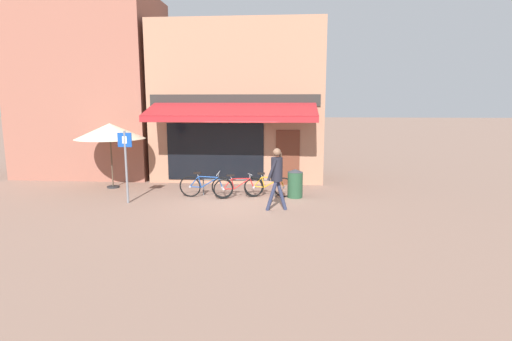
{
  "coord_description": "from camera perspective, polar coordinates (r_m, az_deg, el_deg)",
  "views": [
    {
      "loc": [
        1.58,
        -12.51,
        3.09
      ],
      "look_at": [
        0.61,
        -0.43,
        1.05
      ],
      "focal_mm": 28.0,
      "sensor_mm": 36.0,
      "label": 1
    }
  ],
  "objects": [
    {
      "name": "shop_front",
      "position": [
        16.73,
        -2.46,
        9.63
      ],
      "size": [
        6.8,
        4.7,
        6.25
      ],
      "color": "#9E7056",
      "rests_on": "ground_plane"
    },
    {
      "name": "bicycle_blue",
      "position": [
        13.31,
        -7.16,
        -2.23
      ],
      "size": [
        1.82,
        0.52,
        0.88
      ],
      "rotation": [
        0.11,
        0.0,
        -0.04
      ],
      "color": "black",
      "rests_on": "ground_plane"
    },
    {
      "name": "litter_bin",
      "position": [
        13.28,
        5.61,
        -1.83
      ],
      "size": [
        0.51,
        0.51,
        0.96
      ],
      "color": "#23472D",
      "rests_on": "ground_plane"
    },
    {
      "name": "parking_sign",
      "position": [
        12.96,
        -18.11,
        1.57
      ],
      "size": [
        0.44,
        0.07,
        2.27
      ],
      "color": "slate",
      "rests_on": "ground_plane"
    },
    {
      "name": "bicycle_red",
      "position": [
        13.2,
        -2.54,
        -2.42
      ],
      "size": [
        1.61,
        0.74,
        0.8
      ],
      "rotation": [
        -0.08,
        0.0,
        0.34
      ],
      "color": "black",
      "rests_on": "ground_plane"
    },
    {
      "name": "bike_rack_rail",
      "position": [
        13.45,
        -2.45,
        -1.75
      ],
      "size": [
        2.53,
        0.04,
        0.57
      ],
      "color": "#47494F",
      "rests_on": "ground_plane"
    },
    {
      "name": "neighbour_building",
      "position": [
        19.13,
        -22.27,
        10.91
      ],
      "size": [
        5.75,
        4.0,
        7.55
      ],
      "color": "#8E5647",
      "rests_on": "ground_plane"
    },
    {
      "name": "bicycle_orange",
      "position": [
        13.34,
        1.82,
        -2.24
      ],
      "size": [
        1.68,
        0.52,
        0.82
      ],
      "rotation": [
        0.04,
        0.0,
        -0.07
      ],
      "color": "black",
      "rests_on": "ground_plane"
    },
    {
      "name": "cafe_parasol",
      "position": [
        15.5,
        -20.15,
        5.28
      ],
      "size": [
        2.51,
        2.51,
        2.38
      ],
      "color": "#4C3D2D",
      "rests_on": "ground_plane"
    },
    {
      "name": "pedestrian_adult",
      "position": [
        11.55,
        2.98,
        -0.19
      ],
      "size": [
        0.65,
        0.5,
        1.84
      ],
      "rotation": [
        0.0,
        0.0,
        -0.15
      ],
      "color": "#282D47",
      "rests_on": "ground_plane"
    },
    {
      "name": "ground_plane",
      "position": [
        12.98,
        -2.55,
        -4.23
      ],
      "size": [
        160.0,
        160.0,
        0.0
      ],
      "primitive_type": "plane",
      "color": "#846656"
    }
  ]
}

